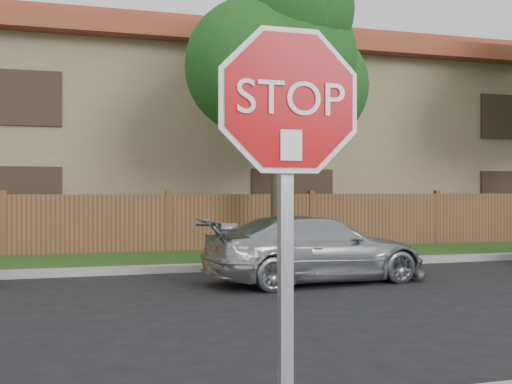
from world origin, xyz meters
name	(u,v)px	position (x,y,z in m)	size (l,w,h in m)	color
far_curb	(189,268)	(0.00, 8.15, 0.07)	(70.00, 0.30, 0.15)	gray
grass_strip	(177,260)	(0.00, 9.80, 0.06)	(70.00, 3.00, 0.12)	#1E4714
fence	(168,225)	(0.00, 11.40, 0.80)	(70.00, 0.12, 1.60)	#55341E
apartment_building	(147,138)	(0.00, 17.00, 3.53)	(35.20, 9.20, 7.20)	#8A7556
tree_mid	(282,60)	(2.52, 9.57, 4.87)	(4.80, 3.90, 7.35)	#382B21
stop_sign	(288,166)	(-1.12, -1.48, 1.83)	(1.01, 0.13, 2.55)	gray
sedan_right	(316,249)	(2.03, 6.10, 0.62)	(1.72, 4.24, 1.23)	#A3A6AA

